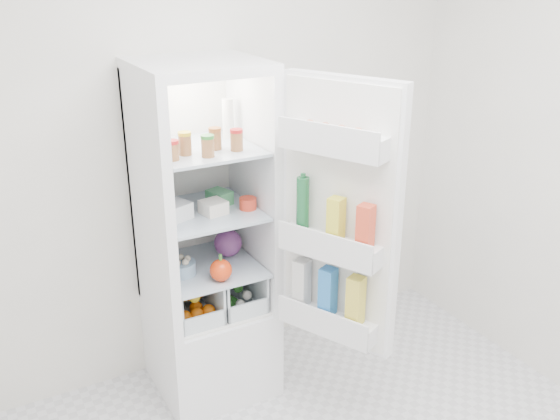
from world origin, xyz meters
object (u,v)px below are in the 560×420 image
mushroom_bowl (182,268)px  fridge_door (337,225)px  refrigerator (204,274)px  red_cabbage (228,243)px

mushroom_bowl → fridge_door: (0.59, -0.52, 0.31)m
refrigerator → fridge_door: 0.86m
mushroom_bowl → fridge_door: bearing=-41.3°
fridge_door → red_cabbage: bearing=0.4°
red_cabbage → fridge_door: size_ratio=0.11×
red_cabbage → fridge_door: 0.72m
red_cabbage → mushroom_bowl: (-0.30, -0.09, -0.04)m
mushroom_bowl → red_cabbage: bearing=16.0°
red_cabbage → fridge_door: fridge_door is taller
refrigerator → fridge_door: bearing=-54.8°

